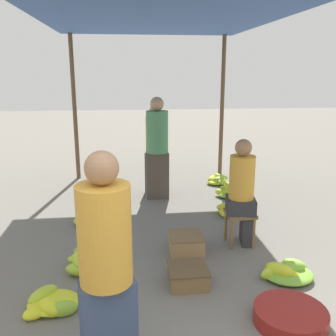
{
  "coord_description": "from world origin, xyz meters",
  "views": [
    {
      "loc": [
        -0.48,
        -1.46,
        2.07
      ],
      "look_at": [
        0.0,
        2.8,
        0.97
      ],
      "focal_mm": 40.0,
      "sensor_mm": 36.0,
      "label": 1
    }
  ],
  "objects_px": {
    "vendor_foreground": "(106,269)",
    "crate_mid": "(186,244)",
    "banana_pile_right_2": "(230,209)",
    "shopper_walking_far": "(155,149)",
    "banana_pile_right_1": "(228,192)",
    "shopper_walking_mid": "(157,147)",
    "vendor_seated": "(243,191)",
    "crate_near": "(188,276)",
    "banana_pile_left_1": "(84,262)",
    "banana_pile_right_3": "(218,180)",
    "banana_pile_right_0": "(286,272)",
    "banana_pile_left_0": "(51,303)",
    "banana_pile_left_3": "(112,184)",
    "banana_pile_left_2": "(92,218)",
    "basin_black": "(290,316)",
    "stool": "(240,218)"
  },
  "relations": [
    {
      "from": "vendor_foreground",
      "to": "crate_mid",
      "type": "height_order",
      "value": "vendor_foreground"
    },
    {
      "from": "banana_pile_right_2",
      "to": "shopper_walking_far",
      "type": "xyz_separation_m",
      "value": [
        -1.03,
        1.15,
        0.72
      ]
    },
    {
      "from": "banana_pile_right_1",
      "to": "shopper_walking_mid",
      "type": "distance_m",
      "value": 1.43
    },
    {
      "from": "vendor_foreground",
      "to": "vendor_seated",
      "type": "relative_size",
      "value": 1.23
    },
    {
      "from": "banana_pile_right_1",
      "to": "crate_near",
      "type": "distance_m",
      "value": 2.81
    },
    {
      "from": "banana_pile_left_1",
      "to": "banana_pile_right_3",
      "type": "distance_m",
      "value": 3.72
    },
    {
      "from": "banana_pile_right_1",
      "to": "shopper_walking_far",
      "type": "height_order",
      "value": "shopper_walking_far"
    },
    {
      "from": "banana_pile_right_1",
      "to": "shopper_walking_far",
      "type": "distance_m",
      "value": 1.44
    },
    {
      "from": "banana_pile_right_1",
      "to": "banana_pile_left_1",
      "type": "bearing_deg",
      "value": -134.36
    },
    {
      "from": "banana_pile_right_1",
      "to": "crate_near",
      "type": "xyz_separation_m",
      "value": [
        -1.12,
        -2.58,
        -0.01
      ]
    },
    {
      "from": "shopper_walking_far",
      "to": "banana_pile_right_3",
      "type": "bearing_deg",
      "value": 17.42
    },
    {
      "from": "banana_pile_left_1",
      "to": "shopper_walking_mid",
      "type": "height_order",
      "value": "shopper_walking_mid"
    },
    {
      "from": "banana_pile_right_0",
      "to": "vendor_seated",
      "type": "bearing_deg",
      "value": 105.85
    },
    {
      "from": "banana_pile_right_3",
      "to": "crate_mid",
      "type": "relative_size",
      "value": 1.18
    },
    {
      "from": "banana_pile_left_1",
      "to": "shopper_walking_mid",
      "type": "xyz_separation_m",
      "value": [
        0.99,
        2.36,
        0.76
      ]
    },
    {
      "from": "vendor_seated",
      "to": "banana_pile_right_0",
      "type": "xyz_separation_m",
      "value": [
        0.24,
        -0.83,
        -0.62
      ]
    },
    {
      "from": "vendor_seated",
      "to": "banana_pile_left_0",
      "type": "relative_size",
      "value": 2.59
    },
    {
      "from": "banana_pile_left_3",
      "to": "banana_pile_right_2",
      "type": "relative_size",
      "value": 0.89
    },
    {
      "from": "crate_near",
      "to": "vendor_seated",
      "type": "bearing_deg",
      "value": 46.31
    },
    {
      "from": "crate_near",
      "to": "crate_mid",
      "type": "distance_m",
      "value": 0.66
    },
    {
      "from": "crate_near",
      "to": "shopper_walking_mid",
      "type": "height_order",
      "value": "shopper_walking_mid"
    },
    {
      "from": "banana_pile_right_0",
      "to": "crate_mid",
      "type": "distance_m",
      "value": 1.15
    },
    {
      "from": "banana_pile_right_3",
      "to": "crate_mid",
      "type": "height_order",
      "value": "crate_mid"
    },
    {
      "from": "vendor_seated",
      "to": "banana_pile_left_2",
      "type": "height_order",
      "value": "vendor_seated"
    },
    {
      "from": "banana_pile_left_0",
      "to": "banana_pile_right_2",
      "type": "bearing_deg",
      "value": 43.21
    },
    {
      "from": "vendor_seated",
      "to": "crate_mid",
      "type": "bearing_deg",
      "value": -166.01
    },
    {
      "from": "banana_pile_left_2",
      "to": "banana_pile_right_1",
      "type": "height_order",
      "value": "banana_pile_right_1"
    },
    {
      "from": "vendor_foreground",
      "to": "banana_pile_right_1",
      "type": "height_order",
      "value": "vendor_foreground"
    },
    {
      "from": "banana_pile_right_1",
      "to": "crate_near",
      "type": "height_order",
      "value": "banana_pile_right_1"
    },
    {
      "from": "basin_black",
      "to": "banana_pile_left_2",
      "type": "xyz_separation_m",
      "value": [
        -1.86,
        2.42,
        -0.0
      ]
    },
    {
      "from": "shopper_walking_far",
      "to": "banana_pile_left_2",
      "type": "bearing_deg",
      "value": -128.81
    },
    {
      "from": "stool",
      "to": "banana_pile_right_2",
      "type": "xyz_separation_m",
      "value": [
        0.17,
        1.0,
        -0.26
      ]
    },
    {
      "from": "vendor_foreground",
      "to": "banana_pile_right_0",
      "type": "distance_m",
      "value": 2.22
    },
    {
      "from": "banana_pile_right_0",
      "to": "crate_near",
      "type": "bearing_deg",
      "value": -179.82
    },
    {
      "from": "banana_pile_right_3",
      "to": "shopper_walking_mid",
      "type": "relative_size",
      "value": 0.27
    },
    {
      "from": "vendor_foreground",
      "to": "shopper_walking_mid",
      "type": "relative_size",
      "value": 0.96
    },
    {
      "from": "crate_near",
      "to": "shopper_walking_mid",
      "type": "relative_size",
      "value": 0.23
    },
    {
      "from": "vendor_foreground",
      "to": "shopper_walking_mid",
      "type": "xyz_separation_m",
      "value": [
        0.66,
        3.82,
        0.04
      ]
    },
    {
      "from": "banana_pile_right_2",
      "to": "banana_pile_right_3",
      "type": "bearing_deg",
      "value": 83.33
    },
    {
      "from": "basin_black",
      "to": "crate_mid",
      "type": "height_order",
      "value": "crate_mid"
    },
    {
      "from": "basin_black",
      "to": "banana_pile_right_1",
      "type": "distance_m",
      "value": 3.3
    },
    {
      "from": "stool",
      "to": "banana_pile_right_0",
      "type": "xyz_separation_m",
      "value": [
        0.26,
        -0.83,
        -0.27
      ]
    },
    {
      "from": "stool",
      "to": "banana_pile_right_0",
      "type": "bearing_deg",
      "value": -72.86
    },
    {
      "from": "banana_pile_left_1",
      "to": "stool",
      "type": "bearing_deg",
      "value": 14.56
    },
    {
      "from": "stool",
      "to": "crate_mid",
      "type": "distance_m",
      "value": 0.74
    },
    {
      "from": "shopper_walking_far",
      "to": "vendor_foreground",
      "type": "bearing_deg",
      "value": -98.99
    },
    {
      "from": "banana_pile_left_3",
      "to": "shopper_walking_mid",
      "type": "relative_size",
      "value": 0.28
    },
    {
      "from": "banana_pile_right_0",
      "to": "shopper_walking_far",
      "type": "distance_m",
      "value": 3.26
    },
    {
      "from": "crate_mid",
      "to": "shopper_walking_far",
      "type": "relative_size",
      "value": 0.26
    },
    {
      "from": "banana_pile_right_1",
      "to": "crate_near",
      "type": "bearing_deg",
      "value": -113.41
    }
  ]
}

